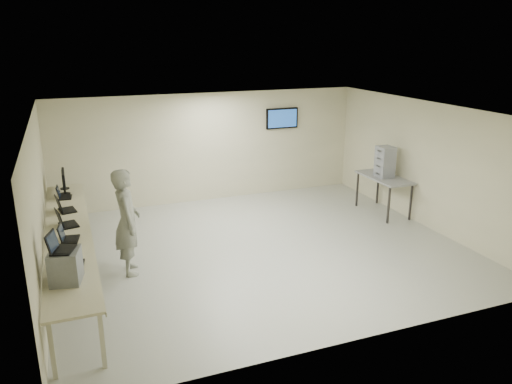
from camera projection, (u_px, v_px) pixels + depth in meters
name	position (u px, v px, depth m)	size (l,w,h in m)	color
room	(260.00, 181.00, 9.84)	(8.01, 7.01, 2.81)	#B2B4A6
workbench	(69.00, 235.00, 8.72)	(0.76, 6.00, 0.90)	#C2BA91
equipment_box	(65.00, 266.00, 6.84)	(0.39, 0.44, 0.46)	slate
laptop_on_box	(58.00, 246.00, 6.73)	(0.40, 0.43, 0.28)	black
laptop_0	(70.00, 262.00, 7.33)	(0.34, 0.39, 0.28)	black
laptop_1	(67.00, 236.00, 8.27)	(0.35, 0.40, 0.28)	black
laptop_2	(65.00, 222.00, 8.90)	(0.40, 0.45, 0.31)	black
laptop_3	(64.00, 207.00, 9.65)	(0.39, 0.44, 0.31)	black
laptop_4	(62.00, 195.00, 10.43)	(0.31, 0.36, 0.27)	black
monitor_near	(64.00, 181.00, 10.64)	(0.22, 0.49, 0.49)	black
monitor_far	(64.00, 177.00, 11.02)	(0.20, 0.45, 0.44)	black
soldier	(127.00, 222.00, 8.90)	(0.71, 0.47, 1.95)	slate
side_table	(384.00, 180.00, 12.01)	(0.71, 1.53, 0.92)	gray
storage_bins	(385.00, 162.00, 11.87)	(0.35, 0.39, 0.74)	#969AA6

